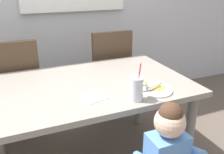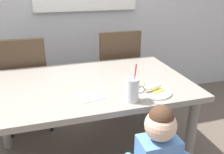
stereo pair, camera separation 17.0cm
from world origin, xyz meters
name	(u,v)px [view 2 (the right image)]	position (x,y,z in m)	size (l,w,h in m)	color
dining_table	(87,93)	(0.00, 0.00, 0.63)	(1.52, 0.93, 0.72)	gray
dining_chair_left	(25,80)	(-0.47, 0.64, 0.54)	(0.44, 0.45, 0.96)	#4C3826
dining_chair_right	(117,68)	(0.46, 0.70, 0.54)	(0.44, 0.44, 0.96)	#4C3826
milk_cup	(133,91)	(0.22, -0.37, 0.79)	(0.13, 0.08, 0.25)	silver
snack_plate	(154,92)	(0.40, -0.30, 0.73)	(0.23, 0.23, 0.01)	white
peeled_banana	(153,88)	(0.40, -0.29, 0.75)	(0.18, 0.12, 0.07)	#F4EAC6
paper_napkin	(90,96)	(-0.02, -0.23, 0.72)	(0.15, 0.15, 0.00)	silver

